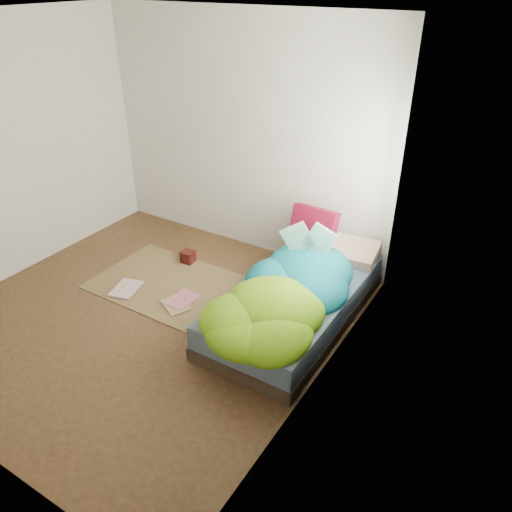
{
  "coord_description": "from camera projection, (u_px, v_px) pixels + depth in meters",
  "views": [
    {
      "loc": [
        2.92,
        -2.72,
        2.9
      ],
      "look_at": [
        0.78,
        0.75,
        0.54
      ],
      "focal_mm": 35.0,
      "sensor_mm": 36.0,
      "label": 1
    }
  ],
  "objects": [
    {
      "name": "ground",
      "position": [
        146.0,
        317.0,
        4.78
      ],
      "size": [
        3.5,
        3.5,
        0.0
      ],
      "primitive_type": "cube",
      "color": "#3C2D17",
      "rests_on": "ground"
    },
    {
      "name": "room_walls",
      "position": [
        125.0,
        153.0,
        3.97
      ],
      "size": [
        3.54,
        3.54,
        2.62
      ],
      "color": "silver",
      "rests_on": "ground"
    },
    {
      "name": "bed",
      "position": [
        294.0,
        304.0,
        4.68
      ],
      "size": [
        1.0,
        2.0,
        0.34
      ],
      "color": "#362B1D",
      "rests_on": "ground"
    },
    {
      "name": "duvet",
      "position": [
        284.0,
        284.0,
        4.34
      ],
      "size": [
        0.96,
        1.84,
        0.34
      ],
      "primitive_type": null,
      "color": "#075879",
      "rests_on": "bed"
    },
    {
      "name": "rug",
      "position": [
        171.0,
        285.0,
        5.25
      ],
      "size": [
        1.6,
        1.1,
        0.01
      ],
      "primitive_type": "cube",
      "color": "brown",
      "rests_on": "ground"
    },
    {
      "name": "pillow_floral",
      "position": [
        346.0,
        251.0,
        5.06
      ],
      "size": [
        0.66,
        0.45,
        0.14
      ],
      "primitive_type": "cube",
      "rotation": [
        0.0,
        0.0,
        0.09
      ],
      "color": "beige",
      "rests_on": "bed"
    },
    {
      "name": "pillow_magenta",
      "position": [
        313.0,
        230.0,
        5.1
      ],
      "size": [
        0.47,
        0.17,
        0.47
      ],
      "primitive_type": "cube",
      "rotation": [
        0.0,
        0.0,
        -0.05
      ],
      "color": "#55051C",
      "rests_on": "bed"
    },
    {
      "name": "open_book",
      "position": [
        309.0,
        230.0,
        4.59
      ],
      "size": [
        0.43,
        0.24,
        0.26
      ],
      "primitive_type": null,
      "rotation": [
        0.0,
        0.0,
        0.38
      ],
      "color": "#347B28",
      "rests_on": "duvet"
    },
    {
      "name": "wooden_box",
      "position": [
        188.0,
        257.0,
        5.62
      ],
      "size": [
        0.14,
        0.14,
        0.13
      ],
      "primitive_type": "cube",
      "rotation": [
        0.0,
        0.0,
        0.05
      ],
      "color": "black",
      "rests_on": "rug"
    },
    {
      "name": "floor_book_a",
      "position": [
        116.0,
        287.0,
        5.18
      ],
      "size": [
        0.33,
        0.4,
        0.03
      ],
      "primitive_type": "imported",
      "rotation": [
        0.0,
        0.0,
        0.27
      ],
      "color": "silver",
      "rests_on": "rug"
    },
    {
      "name": "floor_book_b",
      "position": [
        173.0,
        296.0,
        5.03
      ],
      "size": [
        0.25,
        0.33,
        0.03
      ],
      "primitive_type": "imported",
      "rotation": [
        0.0,
        0.0,
        -0.03
      ],
      "color": "pink",
      "rests_on": "rug"
    },
    {
      "name": "floor_book_c",
      "position": [
        165.0,
        309.0,
        4.85
      ],
      "size": [
        0.37,
        0.33,
        0.02
      ],
      "primitive_type": "imported",
      "rotation": [
        0.0,
        0.0,
        1.1
      ],
      "color": "tan",
      "rests_on": "rug"
    }
  ]
}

